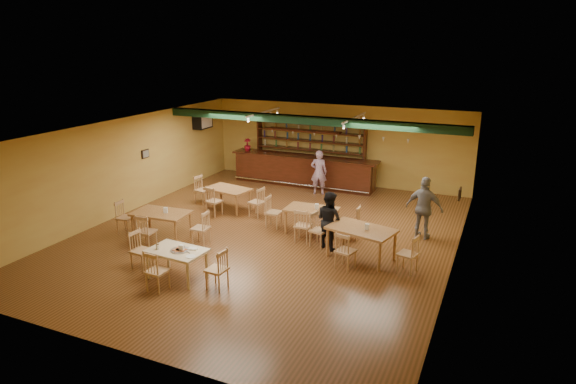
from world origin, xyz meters
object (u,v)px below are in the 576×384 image
at_px(patron_bar, 319,172).
at_px(dining_table_c, 162,225).
at_px(dining_table_d, 361,243).
at_px(patron_right_a, 329,220).
at_px(bar_counter, 304,171).
at_px(dining_table_a, 228,199).
at_px(near_table, 178,264).
at_px(dining_table_b, 312,220).

bearing_deg(patron_bar, dining_table_c, 52.92).
distance_m(dining_table_d, patron_right_a, 1.10).
relative_size(bar_counter, patron_right_a, 3.69).
distance_m(dining_table_a, near_table, 4.95).
distance_m(dining_table_c, patron_bar, 6.24).
height_order(dining_table_d, patron_bar, patron_bar).
bearing_deg(dining_table_b, patron_right_a, -46.64).
distance_m(dining_table_a, dining_table_c, 2.93).
height_order(dining_table_a, dining_table_b, dining_table_b).
relative_size(dining_table_b, dining_table_d, 0.90).
height_order(near_table, patron_right_a, patron_right_a).
height_order(bar_counter, patron_bar, patron_bar).
distance_m(dining_table_d, near_table, 4.50).
relative_size(dining_table_b, near_table, 1.12).
distance_m(bar_counter, dining_table_c, 6.72).
distance_m(dining_table_a, patron_bar, 3.51).
bearing_deg(near_table, dining_table_a, 110.55).
height_order(dining_table_c, patron_right_a, patron_right_a).
xyz_separation_m(dining_table_a, dining_table_c, (-0.41, -2.91, 0.03)).
height_order(dining_table_c, dining_table_d, dining_table_d).
distance_m(near_table, patron_bar, 7.59).
bearing_deg(dining_table_b, bar_counter, 113.18).
relative_size(dining_table_c, near_table, 1.17).
bearing_deg(dining_table_b, dining_table_c, -151.97).
bearing_deg(patron_bar, dining_table_d, 107.75).
relative_size(dining_table_d, patron_bar, 1.02).
bearing_deg(patron_bar, near_table, 71.56).
bearing_deg(dining_table_b, dining_table_d, -34.66).
bearing_deg(dining_table_c, patron_bar, 62.84).
distance_m(bar_counter, near_table, 8.38).
distance_m(dining_table_c, near_table, 2.60).
xyz_separation_m(dining_table_b, patron_bar, (-1.15, 3.64, 0.43)).
distance_m(dining_table_d, patron_bar, 5.63).
xyz_separation_m(dining_table_c, patron_right_a, (4.43, 1.27, 0.39)).
xyz_separation_m(dining_table_a, near_table, (1.43, -4.74, -0.01)).
relative_size(dining_table_a, dining_table_c, 0.93).
bearing_deg(patron_right_a, near_table, 76.50).
relative_size(dining_table_a, dining_table_d, 0.88).
height_order(bar_counter, patron_right_a, patron_right_a).
xyz_separation_m(dining_table_a, dining_table_b, (3.22, -0.84, 0.01)).
bearing_deg(dining_table_c, dining_table_b, 25.97).
bearing_deg(patron_right_a, dining_table_d, -173.60).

